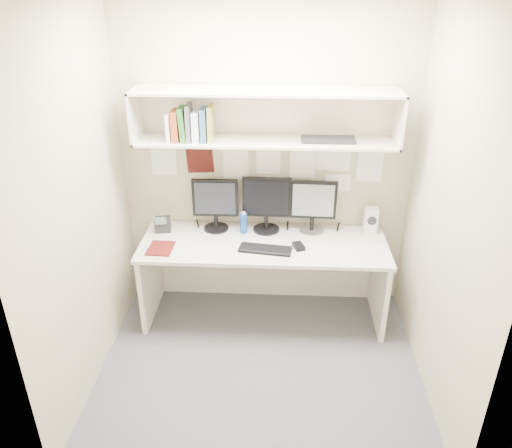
# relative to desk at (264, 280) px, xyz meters

# --- Properties ---
(floor) EXTENTS (2.40, 2.00, 0.01)m
(floor) POSITION_rel_desk_xyz_m (0.00, -0.65, -0.37)
(floor) COLOR #4B4B50
(floor) RESTS_ON ground
(wall_back) EXTENTS (2.40, 0.02, 2.60)m
(wall_back) POSITION_rel_desk_xyz_m (0.00, 0.35, 0.93)
(wall_back) COLOR tan
(wall_back) RESTS_ON ground
(wall_front) EXTENTS (2.40, 0.02, 2.60)m
(wall_front) POSITION_rel_desk_xyz_m (0.00, -1.65, 0.93)
(wall_front) COLOR tan
(wall_front) RESTS_ON ground
(wall_left) EXTENTS (0.02, 2.00, 2.60)m
(wall_left) POSITION_rel_desk_xyz_m (-1.20, -0.65, 0.93)
(wall_left) COLOR tan
(wall_left) RESTS_ON ground
(wall_right) EXTENTS (0.02, 2.00, 2.60)m
(wall_right) POSITION_rel_desk_xyz_m (1.20, -0.65, 0.93)
(wall_right) COLOR tan
(wall_right) RESTS_ON ground
(desk) EXTENTS (2.00, 0.70, 0.73)m
(desk) POSITION_rel_desk_xyz_m (0.00, 0.00, 0.00)
(desk) COLOR beige
(desk) RESTS_ON floor
(overhead_hutch) EXTENTS (2.00, 0.38, 0.40)m
(overhead_hutch) POSITION_rel_desk_xyz_m (0.00, 0.21, 1.35)
(overhead_hutch) COLOR silver
(overhead_hutch) RESTS_ON wall_back
(pinned_papers) EXTENTS (1.92, 0.01, 0.48)m
(pinned_papers) POSITION_rel_desk_xyz_m (0.00, 0.34, 0.88)
(pinned_papers) COLOR white
(pinned_papers) RESTS_ON wall_back
(monitor_left) EXTENTS (0.38, 0.21, 0.45)m
(monitor_left) POSITION_rel_desk_xyz_m (-0.42, 0.22, 0.61)
(monitor_left) COLOR black
(monitor_left) RESTS_ON desk
(monitor_center) EXTENTS (0.41, 0.22, 0.47)m
(monitor_center) POSITION_rel_desk_xyz_m (0.01, 0.22, 0.62)
(monitor_center) COLOR black
(monitor_center) RESTS_ON desk
(monitor_right) EXTENTS (0.39, 0.21, 0.45)m
(monitor_right) POSITION_rel_desk_xyz_m (0.39, 0.22, 0.61)
(monitor_right) COLOR #A5A5AA
(monitor_right) RESTS_ON desk
(keyboard) EXTENTS (0.43, 0.20, 0.02)m
(keyboard) POSITION_rel_desk_xyz_m (0.02, -0.14, 0.37)
(keyboard) COLOR black
(keyboard) RESTS_ON desk
(mouse) EXTENTS (0.11, 0.13, 0.04)m
(mouse) POSITION_rel_desk_xyz_m (0.28, -0.09, 0.38)
(mouse) COLOR black
(mouse) RESTS_ON desk
(speaker) EXTENTS (0.11, 0.12, 0.22)m
(speaker) POSITION_rel_desk_xyz_m (0.88, 0.23, 0.47)
(speaker) COLOR silver
(speaker) RESTS_ON desk
(blue_bottle) EXTENTS (0.06, 0.06, 0.19)m
(blue_bottle) POSITION_rel_desk_xyz_m (-0.18, 0.16, 0.45)
(blue_bottle) COLOR navy
(blue_bottle) RESTS_ON desk
(maroon_notebook) EXTENTS (0.20, 0.24, 0.01)m
(maroon_notebook) POSITION_rel_desk_xyz_m (-0.81, -0.16, 0.37)
(maroon_notebook) COLOR #50100D
(maroon_notebook) RESTS_ON desk
(desk_phone) EXTENTS (0.14, 0.13, 0.15)m
(desk_phone) POSITION_rel_desk_xyz_m (-0.86, 0.15, 0.42)
(desk_phone) COLOR black
(desk_phone) RESTS_ON desk
(book_stack) EXTENTS (0.35, 0.17, 0.28)m
(book_stack) POSITION_rel_desk_xyz_m (-0.56, 0.10, 1.30)
(book_stack) COLOR white
(book_stack) RESTS_ON overhead_hutch
(hutch_tray) EXTENTS (0.41, 0.16, 0.03)m
(hutch_tray) POSITION_rel_desk_xyz_m (0.48, 0.14, 1.19)
(hutch_tray) COLOR black
(hutch_tray) RESTS_ON overhead_hutch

